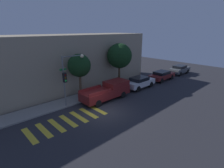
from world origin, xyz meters
TOP-DOWN VIEW (x-y plane):
  - ground_plane at (0.00, 0.00)m, footprint 60.00×60.00m
  - sidewalk at (0.00, 4.33)m, footprint 26.00×2.25m
  - building_row at (0.00, 8.85)m, footprint 26.00×6.00m
  - crosswalk at (-3.30, 0.80)m, footprint 6.72×2.60m
  - traffic_light_pole at (-1.47, 3.37)m, footprint 2.69×0.56m
  - pickup_truck at (2.36, 2.10)m, footprint 5.73×1.99m
  - sedan_near_corner at (7.94, 2.10)m, footprint 4.36×1.86m
  - sedan_middle at (13.28, 2.10)m, footprint 4.57×1.89m
  - sedan_far_end at (18.94, 2.10)m, footprint 4.31×1.78m
  - tree_near_corner at (0.47, 4.52)m, footprint 2.49×2.49m
  - tree_midblock at (6.60, 4.52)m, footprint 3.21×3.21m

SIDE VIEW (x-z plane):
  - ground_plane at x=0.00m, z-range 0.00..0.00m
  - crosswalk at x=-3.30m, z-range 0.00..0.00m
  - sidewalk at x=0.00m, z-range 0.00..0.14m
  - sedan_middle at x=13.28m, z-range 0.07..1.46m
  - sedan_near_corner at x=7.94m, z-range 0.07..1.54m
  - sedan_far_end at x=18.94m, z-range 0.06..1.55m
  - pickup_truck at x=2.36m, z-range 0.04..1.87m
  - building_row at x=0.00m, z-range 0.00..6.75m
  - traffic_light_pole at x=-1.47m, z-range 0.86..5.94m
  - tree_near_corner at x=0.47m, z-range 1.19..6.10m
  - tree_midblock at x=6.60m, z-range 1.23..6.92m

